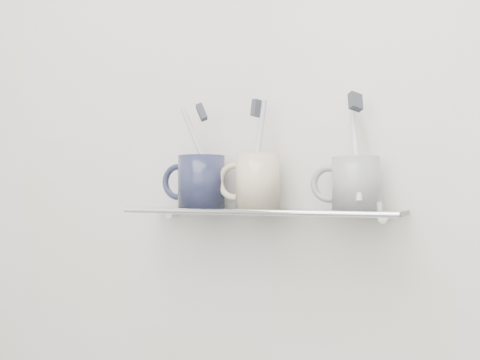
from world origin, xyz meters
The scene contains 18 objects.
wall_back centered at (0.00, 1.10, 1.25)m, with size 2.50×2.50×0.00m, color silver.
shelf_glass centered at (0.00, 1.04, 1.10)m, with size 0.50×0.12×0.01m, color silver.
shelf_rail centered at (0.00, 0.98, 1.10)m, with size 0.01×0.01×0.50m, color silver.
bracket_left centered at (-0.21, 1.09, 1.09)m, with size 0.02×0.02×0.03m, color silver.
bracket_right centered at (0.21, 1.09, 1.09)m, with size 0.02×0.02×0.03m, color silver.
mug_left centered at (-0.12, 1.04, 1.15)m, with size 0.09×0.09×0.10m, color #1A1D39.
mug_left_handle centered at (-0.17, 1.04, 1.15)m, with size 0.07×0.07×0.01m, color #1A1D39.
toothbrush_left centered at (-0.12, 1.04, 1.20)m, with size 0.01×0.01×0.19m, color #B5B7B8.
bristles_left centered at (-0.12, 1.04, 1.28)m, with size 0.01×0.02×0.03m, color #32343C.
mug_center centered at (-0.01, 1.04, 1.15)m, with size 0.08×0.08×0.10m, color beige.
mug_center_handle centered at (-0.05, 1.04, 1.15)m, with size 0.07×0.07×0.01m, color beige.
toothbrush_center centered at (-0.01, 1.04, 1.20)m, with size 0.01×0.01×0.19m, color silver.
bristles_center centered at (-0.01, 1.04, 1.28)m, with size 0.01×0.02×0.03m, color #32343C.
mug_right centered at (0.17, 1.04, 1.14)m, with size 0.08×0.08×0.09m, color white.
mug_right_handle centered at (0.13, 1.04, 1.14)m, with size 0.07×0.07×0.01m, color white.
toothbrush_right centered at (0.17, 1.04, 1.20)m, with size 0.01×0.01×0.19m, color silver.
bristles_right centered at (0.17, 1.04, 1.28)m, with size 0.01×0.02×0.03m, color #32343C.
chrome_cap centered at (0.20, 1.04, 1.11)m, with size 0.03×0.03×0.01m, color silver.
Camera 1 is at (0.36, 0.16, 1.13)m, focal length 40.00 mm.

